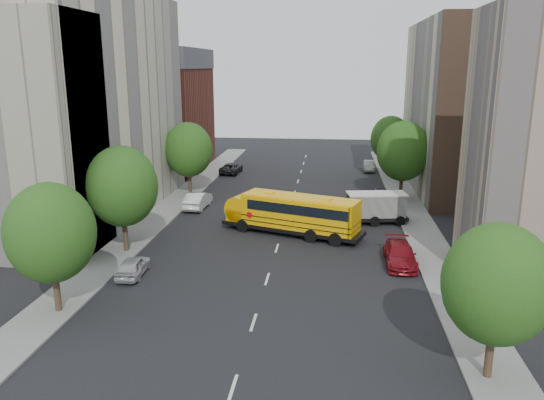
% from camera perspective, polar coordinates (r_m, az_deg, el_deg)
% --- Properties ---
extents(ground, '(120.00, 120.00, 0.00)m').
position_cam_1_polar(ground, '(42.02, 0.81, -4.30)').
color(ground, black).
rests_on(ground, ground).
extents(sidewalk_left, '(3.00, 80.00, 0.12)m').
position_cam_1_polar(sidewalk_left, '(49.08, -12.08, -1.81)').
color(sidewalk_left, slate).
rests_on(sidewalk_left, ground).
extents(sidewalk_right, '(3.00, 80.00, 0.12)m').
position_cam_1_polar(sidewalk_right, '(47.20, 15.49, -2.66)').
color(sidewalk_right, slate).
rests_on(sidewalk_right, ground).
extents(lane_markings, '(0.15, 64.00, 0.01)m').
position_cam_1_polar(lane_markings, '(51.56, 1.93, -0.78)').
color(lane_markings, silver).
rests_on(lane_markings, ground).
extents(building_left_cream, '(10.00, 26.00, 20.00)m').
position_cam_1_polar(building_left_cream, '(50.75, -19.38, 9.65)').
color(building_left_cream, beige).
rests_on(building_left_cream, ground).
extents(building_left_redbrick, '(10.00, 15.00, 13.00)m').
position_cam_1_polar(building_left_redbrick, '(71.44, -11.51, 8.46)').
color(building_left_redbrick, maroon).
rests_on(building_left_redbrick, ground).
extents(building_left_near, '(10.00, 7.00, 17.00)m').
position_cam_1_polar(building_left_near, '(41.71, -25.42, 6.18)').
color(building_left_near, beige).
rests_on(building_left_near, ground).
extents(building_right_far, '(10.00, 22.00, 18.00)m').
position_cam_1_polar(building_right_far, '(61.43, 20.02, 9.33)').
color(building_right_far, beige).
rests_on(building_right_far, ground).
extents(building_right_sidewall, '(10.10, 0.30, 18.00)m').
position_cam_1_polar(building_right_sidewall, '(50.82, 22.81, 8.22)').
color(building_right_sidewall, brown).
rests_on(building_right_sidewall, ground).
extents(street_tree_0, '(4.80, 4.80, 7.41)m').
position_cam_1_polar(street_tree_0, '(30.93, -22.71, -3.29)').
color(street_tree_0, '#38281C').
rests_on(street_tree_0, ground).
extents(street_tree_1, '(5.12, 5.12, 7.90)m').
position_cam_1_polar(street_tree_1, '(39.55, -15.83, 1.41)').
color(street_tree_1, '#38281C').
rests_on(street_tree_1, ground).
extents(street_tree_2, '(4.99, 4.99, 7.71)m').
position_cam_1_polar(street_tree_2, '(56.33, -8.97, 5.36)').
color(street_tree_2, '#38281C').
rests_on(street_tree_2, ground).
extents(street_tree_3, '(4.61, 4.61, 7.11)m').
position_cam_1_polar(street_tree_3, '(24.45, 23.06, -8.35)').
color(street_tree_3, '#38281C').
rests_on(street_tree_3, ground).
extents(street_tree_4, '(5.25, 5.25, 8.10)m').
position_cam_1_polar(street_tree_4, '(54.74, 13.92, 5.12)').
color(street_tree_4, '#38281C').
rests_on(street_tree_4, ground).
extents(street_tree_5, '(4.86, 4.86, 7.51)m').
position_cam_1_polar(street_tree_5, '(66.59, 12.64, 6.43)').
color(street_tree_5, '#38281C').
rests_on(street_tree_5, ground).
extents(school_bus, '(11.94, 6.49, 3.32)m').
position_cam_1_polar(school_bus, '(42.96, 2.03, -1.31)').
color(school_bus, black).
rests_on(school_bus, ground).
extents(safari_truck, '(6.56, 3.26, 2.69)m').
position_cam_1_polar(safari_truck, '(46.84, 10.61, -0.78)').
color(safari_truck, black).
rests_on(safari_truck, ground).
extents(parked_car_0, '(1.76, 3.88, 1.29)m').
position_cam_1_polar(parked_car_0, '(36.07, -14.72, -6.90)').
color(parked_car_0, '#ADAEB4').
rests_on(parked_car_0, ground).
extents(parked_car_1, '(1.86, 4.90, 1.59)m').
position_cam_1_polar(parked_car_1, '(51.53, -7.99, -0.01)').
color(parked_car_1, silver).
rests_on(parked_car_1, ground).
extents(parked_car_2, '(2.50, 4.99, 1.35)m').
position_cam_1_polar(parked_car_2, '(67.93, -4.41, 3.44)').
color(parked_car_2, black).
rests_on(parked_car_2, ground).
extents(parked_car_3, '(2.05, 5.01, 1.45)m').
position_cam_1_polar(parked_car_3, '(37.79, 13.60, -5.71)').
color(parked_car_3, maroon).
rests_on(parked_car_3, ground).
extents(parked_car_4, '(2.13, 4.68, 1.56)m').
position_cam_1_polar(parked_car_4, '(53.64, 11.54, 0.38)').
color(parked_car_4, '#3C3863').
rests_on(parked_car_4, ground).
extents(parked_car_5, '(1.49, 4.07, 1.33)m').
position_cam_1_polar(parked_car_5, '(70.46, 10.40, 3.63)').
color(parked_car_5, '#9C9E98').
rests_on(parked_car_5, ground).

